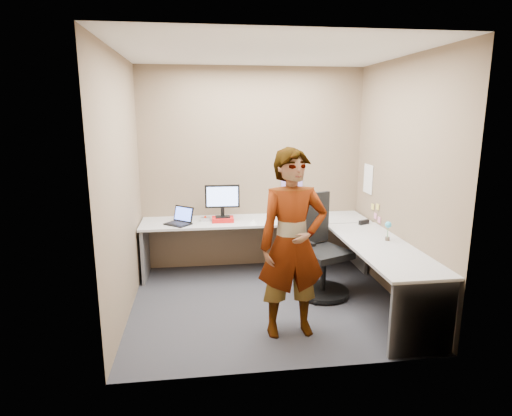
{
  "coord_description": "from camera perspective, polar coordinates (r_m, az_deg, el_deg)",
  "views": [
    {
      "loc": [
        -0.72,
        -4.43,
        2.11
      ],
      "look_at": [
        -0.09,
        0.25,
        1.05
      ],
      "focal_mm": 30.0,
      "sensor_mm": 36.0,
      "label": 1
    }
  ],
  "objects": [
    {
      "name": "wall_back",
      "position": [
        5.83,
        -0.49,
        5.16
      ],
      "size": [
        3.0,
        0.0,
        3.0
      ],
      "primitive_type": "plane",
      "rotation": [
        1.57,
        0.0,
        0.0
      ],
      "color": "brown",
      "rests_on": "ground"
    },
    {
      "name": "person",
      "position": [
        4.04,
        4.88,
        -4.83
      ],
      "size": [
        0.68,
        0.47,
        1.8
      ],
      "primitive_type": "imported",
      "rotation": [
        0.0,
        0.0,
        0.07
      ],
      "color": "#999399",
      "rests_on": "ground"
    },
    {
      "name": "ceiling",
      "position": [
        4.53,
        1.65,
        20.13
      ],
      "size": [
        3.0,
        3.0,
        0.0
      ],
      "primitive_type": "plane",
      "rotation": [
        3.14,
        0.0,
        0.0
      ],
      "color": "white",
      "rests_on": "wall_back"
    },
    {
      "name": "calendar_purple",
      "position": [
        5.91,
        4.84,
        4.74
      ],
      "size": [
        0.3,
        0.01,
        0.4
      ],
      "primitive_type": "cube",
      "color": "#846BB7",
      "rests_on": "wall_back"
    },
    {
      "name": "calendar_white",
      "position": [
        5.83,
        14.73,
        3.76
      ],
      "size": [
        0.01,
        0.28,
        0.38
      ],
      "primitive_type": "cube",
      "color": "white",
      "rests_on": "wall_right"
    },
    {
      "name": "stapler",
      "position": [
        5.55,
        14.2,
        -1.85
      ],
      "size": [
        0.15,
        0.1,
        0.05
      ],
      "primitive_type": "cube",
      "rotation": [
        0.0,
        0.0,
        0.42
      ],
      "color": "black",
      "rests_on": "desk"
    },
    {
      "name": "desk",
      "position": [
        5.18,
        5.6,
        -4.49
      ],
      "size": [
        2.98,
        2.58,
        0.73
      ],
      "color": "silver",
      "rests_on": "ground"
    },
    {
      "name": "sticky_note_b",
      "position": [
        5.64,
        15.62,
        -1.04
      ],
      "size": [
        0.01,
        0.07,
        0.07
      ],
      "primitive_type": "cube",
      "color": "pink",
      "rests_on": "wall_right"
    },
    {
      "name": "laptop",
      "position": [
        5.48,
        -10.05,
        -1.53
      ],
      "size": [
        0.39,
        0.39,
        0.22
      ],
      "rotation": [
        0.0,
        0.0,
        -0.71
      ],
      "color": "black",
      "rests_on": "desk"
    },
    {
      "name": "ground",
      "position": [
        4.96,
        1.45,
        -12.53
      ],
      "size": [
        3.0,
        3.0,
        0.0
      ],
      "primitive_type": "plane",
      "color": "#28272C",
      "rests_on": "ground"
    },
    {
      "name": "monitor",
      "position": [
        5.49,
        -4.51,
        1.31
      ],
      "size": [
        0.44,
        0.13,
        0.42
      ],
      "rotation": [
        0.0,
        0.0,
        -0.03
      ],
      "color": "black",
      "rests_on": "paper_ream"
    },
    {
      "name": "wall_left",
      "position": [
        4.57,
        -17.4,
        2.48
      ],
      "size": [
        0.0,
        2.7,
        2.7
      ],
      "primitive_type": "plane",
      "rotation": [
        1.57,
        0.0,
        1.57
      ],
      "color": "brown",
      "rests_on": "ground"
    },
    {
      "name": "paper_ream",
      "position": [
        5.54,
        -4.45,
        -1.52
      ],
      "size": [
        0.28,
        0.21,
        0.06
      ],
      "primitive_type": "cube",
      "rotation": [
        0.0,
        0.0,
        -0.03
      ],
      "color": "red",
      "rests_on": "desk"
    },
    {
      "name": "origami",
      "position": [
        5.4,
        -0.37,
        -1.84
      ],
      "size": [
        0.1,
        0.1,
        0.06
      ],
      "primitive_type": "cone",
      "color": "white",
      "rests_on": "desk"
    },
    {
      "name": "office_chair",
      "position": [
        5.09,
        8.51,
        -6.21
      ],
      "size": [
        0.68,
        0.68,
        1.17
      ],
      "rotation": [
        0.0,
        0.0,
        0.41
      ],
      "color": "black",
      "rests_on": "ground"
    },
    {
      "name": "sticky_note_a",
      "position": [
        5.57,
        15.9,
        0.14
      ],
      "size": [
        0.01,
        0.07,
        0.07
      ],
      "primitive_type": "cube",
      "color": "#F2E059",
      "rests_on": "wall_right"
    },
    {
      "name": "wall_right",
      "position": [
        5.01,
        18.75,
        3.25
      ],
      "size": [
        0.0,
        2.7,
        2.7
      ],
      "primitive_type": "plane",
      "rotation": [
        1.57,
        0.0,
        -1.57
      ],
      "color": "brown",
      "rests_on": "ground"
    },
    {
      "name": "sticky_note_c",
      "position": [
        5.54,
        16.09,
        -1.53
      ],
      "size": [
        0.01,
        0.07,
        0.07
      ],
      "primitive_type": "cube",
      "color": "pink",
      "rests_on": "wall_right"
    },
    {
      "name": "sticky_note_d",
      "position": [
        5.71,
        15.29,
        0.17
      ],
      "size": [
        0.01,
        0.07,
        0.07
      ],
      "primitive_type": "cube",
      "color": "#F2E059",
      "rests_on": "wall_right"
    },
    {
      "name": "trackball_mouse",
      "position": [
        5.59,
        -6.79,
        -1.46
      ],
      "size": [
        0.12,
        0.08,
        0.07
      ],
      "color": "#B7B7BC",
      "rests_on": "desk"
    },
    {
      "name": "flower",
      "position": [
        4.9,
        17.2,
        -2.56
      ],
      "size": [
        0.07,
        0.07,
        0.22
      ],
      "color": "brown",
      "rests_on": "desk"
    }
  ]
}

